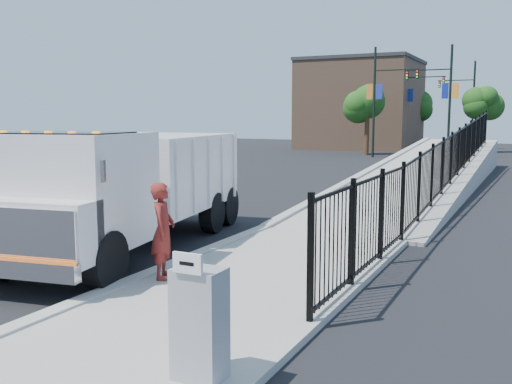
% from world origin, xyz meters
% --- Properties ---
extents(ground, '(120.00, 120.00, 0.00)m').
position_xyz_m(ground, '(0.00, 0.00, 0.00)').
color(ground, black).
rests_on(ground, ground).
extents(sidewalk, '(3.55, 12.00, 0.12)m').
position_xyz_m(sidewalk, '(1.93, -2.00, 0.06)').
color(sidewalk, '#9E998E').
rests_on(sidewalk, ground).
extents(curb, '(0.30, 12.00, 0.16)m').
position_xyz_m(curb, '(0.00, -2.00, 0.08)').
color(curb, '#ADAAA3').
rests_on(curb, ground).
extents(ramp, '(3.95, 24.06, 3.19)m').
position_xyz_m(ramp, '(2.12, 16.00, 0.00)').
color(ramp, '#9E998E').
rests_on(ramp, ground).
extents(iron_fence, '(0.10, 28.00, 1.80)m').
position_xyz_m(iron_fence, '(3.55, 12.00, 0.90)').
color(iron_fence, black).
rests_on(iron_fence, ground).
extents(truck, '(3.90, 8.35, 2.75)m').
position_xyz_m(truck, '(-1.85, 0.68, 1.55)').
color(truck, black).
rests_on(truck, ground).
extents(worker, '(0.62, 0.74, 1.73)m').
position_xyz_m(worker, '(0.41, -1.12, 0.98)').
color(worker, maroon).
rests_on(worker, sidewalk).
extents(utility_cabinet, '(0.55, 0.40, 1.25)m').
position_xyz_m(utility_cabinet, '(3.10, -4.20, 0.75)').
color(utility_cabinet, gray).
rests_on(utility_cabinet, sidewalk).
extents(arrow_sign, '(0.35, 0.04, 0.22)m').
position_xyz_m(arrow_sign, '(3.10, -4.42, 1.48)').
color(arrow_sign, white).
rests_on(arrow_sign, utility_cabinet).
extents(debris, '(0.42, 0.42, 0.11)m').
position_xyz_m(debris, '(1.06, -1.42, 0.17)').
color(debris, silver).
rests_on(debris, sidewalk).
extents(light_pole_0, '(3.77, 0.22, 8.00)m').
position_xyz_m(light_pole_0, '(-4.37, 32.37, 4.36)').
color(light_pole_0, black).
rests_on(light_pole_0, ground).
extents(light_pole_1, '(3.78, 0.22, 8.00)m').
position_xyz_m(light_pole_1, '(0.20, 33.30, 4.36)').
color(light_pole_1, black).
rests_on(light_pole_1, ground).
extents(light_pole_2, '(3.77, 0.22, 8.00)m').
position_xyz_m(light_pole_2, '(-3.82, 40.81, 4.36)').
color(light_pole_2, black).
rests_on(light_pole_2, ground).
extents(light_pole_3, '(3.78, 0.22, 8.00)m').
position_xyz_m(light_pole_3, '(0.44, 46.65, 4.36)').
color(light_pole_3, black).
rests_on(light_pole_3, ground).
extents(tree_0, '(2.69, 2.69, 5.34)m').
position_xyz_m(tree_0, '(-5.75, 34.52, 3.95)').
color(tree_0, '#382314').
rests_on(tree_0, ground).
extents(tree_1, '(2.14, 2.14, 5.07)m').
position_xyz_m(tree_1, '(1.72, 41.84, 3.90)').
color(tree_1, '#382314').
rests_on(tree_1, ground).
extents(tree_2, '(2.74, 2.74, 5.37)m').
position_xyz_m(tree_2, '(-4.58, 48.85, 3.95)').
color(tree_2, '#382314').
rests_on(tree_2, ground).
extents(building, '(10.00, 10.00, 8.00)m').
position_xyz_m(building, '(-9.00, 44.00, 4.00)').
color(building, '#8C664C').
rests_on(building, ground).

